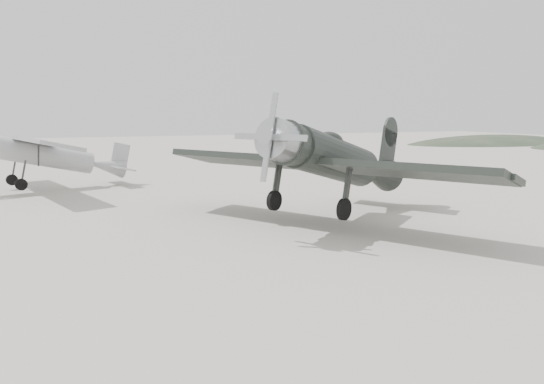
{
  "coord_description": "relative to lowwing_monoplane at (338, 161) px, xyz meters",
  "views": [
    {
      "loc": [
        -4.56,
        -13.93,
        4.01
      ],
      "look_at": [
        1.9,
        1.62,
        1.5
      ],
      "focal_mm": 35.0,
      "sensor_mm": 36.0,
      "label": 1
    }
  ],
  "objects": [
    {
      "name": "ground",
      "position": [
        -5.34,
        -3.46,
        -2.24
      ],
      "size": [
        160.0,
        160.0,
        0.0
      ],
      "primitive_type": "plane",
      "color": "#A9A196",
      "rests_on": "ground"
    },
    {
      "name": "highwing_monoplane",
      "position": [
        -10.23,
        12.75,
        -0.18
      ],
      "size": [
        8.32,
        11.62,
        3.29
      ],
      "rotation": [
        0.0,
        0.23,
        0.24
      ],
      "color": "gray",
      "rests_on": "ground"
    },
    {
      "name": "lowwing_monoplane",
      "position": [
        0.0,
        0.0,
        0.0
      ],
      "size": [
        10.39,
        12.4,
        4.24
      ],
      "rotation": [
        0.0,
        0.24,
        0.52
      ],
      "color": "black",
      "rests_on": "ground"
    },
    {
      "name": "hill_northeast",
      "position": [
        44.66,
        36.54,
        -2.24
      ],
      "size": [
        32.0,
        16.0,
        5.2
      ],
      "primitive_type": "ellipsoid",
      "color": "#2E392A",
      "rests_on": "ground"
    }
  ]
}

